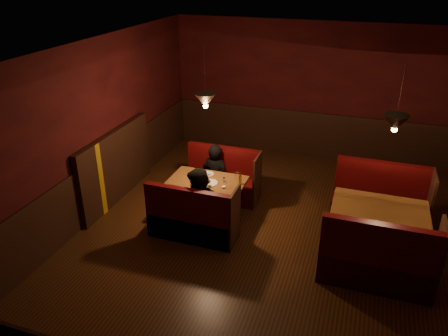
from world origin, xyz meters
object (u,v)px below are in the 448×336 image
(main_table, at_px, (208,189))
(second_bench_near, at_px, (377,265))
(second_bench_far, at_px, (379,206))
(main_bench_far, at_px, (223,182))
(main_bench_near, at_px, (193,222))
(diner_a, at_px, (215,162))
(diner_b, at_px, (200,195))
(second_table, at_px, (378,219))

(main_table, height_order, second_bench_near, second_bench_near)
(second_bench_far, relative_size, second_bench_near, 1.00)
(second_bench_near, bearing_deg, main_bench_far, 148.85)
(main_table, height_order, main_bench_near, main_bench_near)
(main_bench_far, xyz_separation_m, second_bench_far, (2.74, -0.05, 0.04))
(second_bench_far, relative_size, diner_a, 1.06)
(main_bench_near, height_order, diner_b, diner_b)
(main_bench_far, relative_size, second_bench_near, 0.93)
(second_table, xyz_separation_m, diner_b, (-2.61, -0.49, 0.19))
(diner_b, bearing_deg, main_bench_far, 109.67)
(main_bench_near, bearing_deg, main_bench_far, 90.00)
(main_table, height_order, second_bench_far, second_bench_far)
(second_bench_near, distance_m, diner_a, 3.29)
(second_bench_near, relative_size, diner_a, 1.06)
(second_bench_near, xyz_separation_m, diner_b, (-2.64, 0.31, 0.42))
(second_bench_far, height_order, diner_a, diner_a)
(second_table, height_order, second_bench_near, second_bench_near)
(second_bench_near, bearing_deg, second_table, 92.20)
(diner_a, distance_m, diner_b, 1.31)
(main_table, relative_size, main_bench_far, 0.91)
(main_bench_near, xyz_separation_m, second_bench_far, (2.74, 1.38, 0.04))
(main_bench_far, xyz_separation_m, second_bench_near, (2.74, -1.65, 0.04))
(main_bench_near, distance_m, second_table, 2.78)
(second_bench_near, relative_size, diner_b, 0.98)
(main_table, relative_size, second_bench_near, 0.85)
(main_bench_near, distance_m, second_bench_near, 2.74)
(main_table, height_order, diner_a, diner_a)
(second_table, bearing_deg, diner_b, -169.30)
(second_bench_near, height_order, diner_a, diner_a)
(main_table, bearing_deg, main_bench_far, 88.94)
(main_bench_far, relative_size, second_bench_far, 0.93)
(second_bench_far, bearing_deg, second_table, -92.20)
(main_bench_far, distance_m, second_table, 2.85)
(main_table, distance_m, second_table, 2.72)
(second_table, distance_m, diner_b, 2.66)
(main_bench_far, bearing_deg, diner_a, -154.48)
(main_bench_near, relative_size, second_table, 1.03)
(main_bench_near, bearing_deg, second_bench_near, -4.67)
(main_table, xyz_separation_m, second_bench_far, (2.75, 0.67, -0.18))
(main_bench_near, bearing_deg, main_table, 91.05)
(main_bench_far, height_order, second_table, main_bench_far)
(main_bench_far, distance_m, second_bench_far, 2.74)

